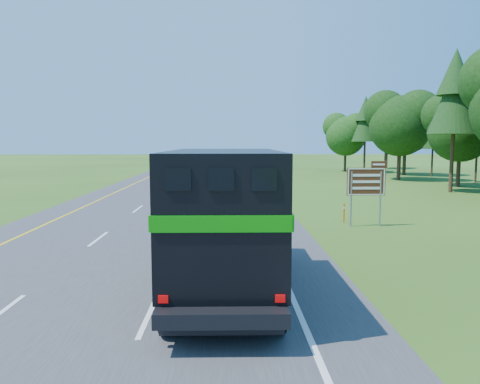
{
  "coord_description": "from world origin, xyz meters",
  "views": [
    {
      "loc": [
        3.73,
        -9.06,
        4.23
      ],
      "look_at": [
        4.39,
        13.9,
        1.75
      ],
      "focal_mm": 35.0,
      "sensor_mm": 36.0,
      "label": 1
    }
  ],
  "objects": [
    {
      "name": "lane_markings",
      "position": [
        0.0,
        50.0,
        0.04
      ],
      "size": [
        11.15,
        260.0,
        0.01
      ],
      "color": "yellow",
      "rests_on": "road"
    },
    {
      "name": "far_car",
      "position": [
        -3.49,
        111.63,
        0.84
      ],
      "size": [
        2.06,
        4.76,
        1.6
      ],
      "primitive_type": "imported",
      "rotation": [
        0.0,
        0.0,
        0.04
      ],
      "color": "silver",
      "rests_on": "road"
    },
    {
      "name": "delineator",
      "position": [
        9.87,
        14.96,
        0.54
      ],
      "size": [
        0.08,
        0.05,
        1.01
      ],
      "color": "orange",
      "rests_on": "ground"
    },
    {
      "name": "exit_sign",
      "position": [
        10.7,
        13.87,
        2.12
      ],
      "size": [
        1.93,
        0.1,
        3.27
      ],
      "rotation": [
        0.0,
        0.0,
        0.01
      ],
      "color": "gray",
      "rests_on": "ground"
    },
    {
      "name": "white_suv",
      "position": [
        -3.5,
        54.85,
        1.03
      ],
      "size": [
        3.49,
        7.22,
        1.98
      ],
      "primitive_type": "imported",
      "rotation": [
        0.0,
        0.0,
        0.03
      ],
      "color": "silver",
      "rests_on": "road"
    },
    {
      "name": "horse_truck",
      "position": [
        3.67,
        3.94,
        2.16
      ],
      "size": [
        2.94,
        8.98,
        3.96
      ],
      "rotation": [
        0.0,
        0.0,
        -0.01
      ],
      "color": "black",
      "rests_on": "road"
    },
    {
      "name": "ground",
      "position": [
        0.0,
        0.0,
        0.0
      ],
      "size": [
        300.0,
        300.0,
        0.0
      ],
      "primitive_type": "plane",
      "color": "#2C4713",
      "rests_on": "ground"
    },
    {
      "name": "road",
      "position": [
        0.0,
        50.0,
        0.02
      ],
      "size": [
        15.0,
        260.0,
        0.04
      ],
      "primitive_type": "cube",
      "color": "#38383A",
      "rests_on": "ground"
    }
  ]
}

